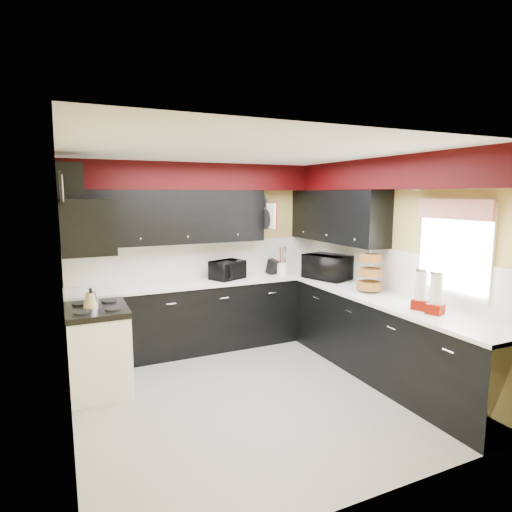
% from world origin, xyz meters
% --- Properties ---
extents(ground, '(3.60, 3.60, 0.00)m').
position_xyz_m(ground, '(0.00, 0.00, 0.00)').
color(ground, gray).
rests_on(ground, ground).
extents(wall_back, '(3.60, 0.06, 2.50)m').
position_xyz_m(wall_back, '(0.00, 1.80, 1.25)').
color(wall_back, '#E0C666').
rests_on(wall_back, ground).
extents(wall_right, '(0.06, 3.60, 2.50)m').
position_xyz_m(wall_right, '(1.80, 0.00, 1.25)').
color(wall_right, '#E0C666').
rests_on(wall_right, ground).
extents(wall_left, '(0.06, 3.60, 2.50)m').
position_xyz_m(wall_left, '(-1.80, 0.00, 1.25)').
color(wall_left, '#E0C666').
rests_on(wall_left, ground).
extents(ceiling, '(3.60, 3.60, 0.06)m').
position_xyz_m(ceiling, '(0.00, 0.00, 2.50)').
color(ceiling, white).
rests_on(ceiling, wall_back).
extents(cab_back, '(3.60, 0.60, 0.90)m').
position_xyz_m(cab_back, '(0.00, 1.50, 0.45)').
color(cab_back, black).
rests_on(cab_back, ground).
extents(cab_right, '(0.60, 3.00, 0.90)m').
position_xyz_m(cab_right, '(1.50, -0.30, 0.45)').
color(cab_right, black).
rests_on(cab_right, ground).
extents(counter_back, '(3.62, 0.64, 0.04)m').
position_xyz_m(counter_back, '(0.00, 1.50, 0.92)').
color(counter_back, white).
rests_on(counter_back, cab_back).
extents(counter_right, '(0.64, 3.02, 0.04)m').
position_xyz_m(counter_right, '(1.50, -0.30, 0.92)').
color(counter_right, white).
rests_on(counter_right, cab_right).
extents(splash_back, '(3.60, 0.02, 0.50)m').
position_xyz_m(splash_back, '(0.00, 1.79, 1.19)').
color(splash_back, white).
rests_on(splash_back, counter_back).
extents(splash_right, '(0.02, 3.60, 0.50)m').
position_xyz_m(splash_right, '(1.79, 0.00, 1.19)').
color(splash_right, white).
rests_on(splash_right, counter_right).
extents(upper_back, '(2.60, 0.35, 0.70)m').
position_xyz_m(upper_back, '(-0.50, 1.62, 1.80)').
color(upper_back, black).
rests_on(upper_back, wall_back).
extents(upper_right, '(0.35, 1.80, 0.70)m').
position_xyz_m(upper_right, '(1.62, 0.90, 1.80)').
color(upper_right, black).
rests_on(upper_right, wall_right).
extents(soffit_back, '(3.60, 0.36, 0.35)m').
position_xyz_m(soffit_back, '(0.00, 1.62, 2.33)').
color(soffit_back, black).
rests_on(soffit_back, wall_back).
extents(soffit_right, '(0.36, 3.24, 0.35)m').
position_xyz_m(soffit_right, '(1.62, -0.18, 2.33)').
color(soffit_right, black).
rests_on(soffit_right, wall_right).
extents(stove, '(0.60, 0.75, 0.86)m').
position_xyz_m(stove, '(-1.50, 0.75, 0.43)').
color(stove, white).
rests_on(stove, ground).
extents(cooktop, '(0.62, 0.77, 0.06)m').
position_xyz_m(cooktop, '(-1.50, 0.75, 0.89)').
color(cooktop, black).
rests_on(cooktop, stove).
extents(hood, '(0.50, 0.78, 0.55)m').
position_xyz_m(hood, '(-1.55, 0.75, 1.78)').
color(hood, black).
rests_on(hood, wall_left).
extents(hood_duct, '(0.24, 0.40, 0.40)m').
position_xyz_m(hood_duct, '(-1.68, 0.75, 2.20)').
color(hood_duct, black).
rests_on(hood_duct, wall_left).
extents(window, '(0.03, 0.86, 0.96)m').
position_xyz_m(window, '(1.79, -0.90, 1.55)').
color(window, white).
rests_on(window, wall_right).
extents(valance, '(0.04, 0.88, 0.20)m').
position_xyz_m(valance, '(1.73, -0.90, 1.95)').
color(valance, red).
rests_on(valance, wall_right).
extents(pan_top, '(0.03, 0.22, 0.40)m').
position_xyz_m(pan_top, '(0.82, 1.55, 2.00)').
color(pan_top, black).
rests_on(pan_top, upper_back).
extents(pan_mid, '(0.03, 0.28, 0.46)m').
position_xyz_m(pan_mid, '(0.82, 1.42, 1.75)').
color(pan_mid, black).
rests_on(pan_mid, upper_back).
extents(pan_low, '(0.03, 0.24, 0.42)m').
position_xyz_m(pan_low, '(0.82, 1.68, 1.72)').
color(pan_low, black).
rests_on(pan_low, upper_back).
extents(cut_board, '(0.03, 0.26, 0.35)m').
position_xyz_m(cut_board, '(0.83, 1.30, 1.80)').
color(cut_board, white).
rests_on(cut_board, upper_back).
extents(baskets, '(0.27, 0.27, 0.50)m').
position_xyz_m(baskets, '(1.52, 0.05, 1.18)').
color(baskets, brown).
rests_on(baskets, upper_right).
extents(clock, '(0.03, 0.30, 0.30)m').
position_xyz_m(clock, '(-1.77, 0.25, 2.15)').
color(clock, black).
rests_on(clock, wall_left).
extents(deco_plate, '(0.03, 0.24, 0.24)m').
position_xyz_m(deco_plate, '(1.77, -0.35, 2.25)').
color(deco_plate, white).
rests_on(deco_plate, wall_right).
extents(toaster_oven, '(0.55, 0.51, 0.25)m').
position_xyz_m(toaster_oven, '(0.27, 1.48, 1.07)').
color(toaster_oven, black).
rests_on(toaster_oven, counter_back).
extents(microwave, '(0.58, 0.70, 0.33)m').
position_xyz_m(microwave, '(1.51, 0.91, 1.11)').
color(microwave, black).
rests_on(microwave, counter_right).
extents(utensil_crock, '(0.18, 0.18, 0.18)m').
position_xyz_m(utensil_crock, '(1.10, 1.45, 1.03)').
color(utensil_crock, white).
rests_on(utensil_crock, counter_back).
extents(knife_block, '(0.15, 0.17, 0.22)m').
position_xyz_m(knife_block, '(0.97, 1.53, 1.05)').
color(knife_block, black).
rests_on(knife_block, counter_back).
extents(kettle, '(0.22, 0.22, 0.16)m').
position_xyz_m(kettle, '(-1.55, 0.77, 1.00)').
color(kettle, '#A7A7AB').
rests_on(kettle, cooktop).
extents(dispenser_a, '(0.19, 0.19, 0.40)m').
position_xyz_m(dispenser_a, '(1.48, -0.98, 1.14)').
color(dispenser_a, maroon).
rests_on(dispenser_a, counter_right).
extents(dispenser_b, '(0.19, 0.19, 0.40)m').
position_xyz_m(dispenser_b, '(1.47, -0.80, 1.14)').
color(dispenser_b, '#62000E').
rests_on(dispenser_b, counter_right).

